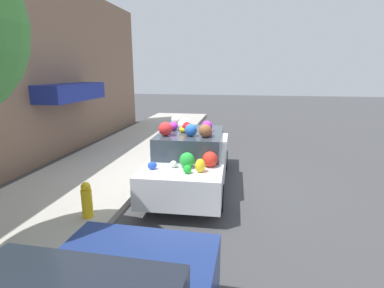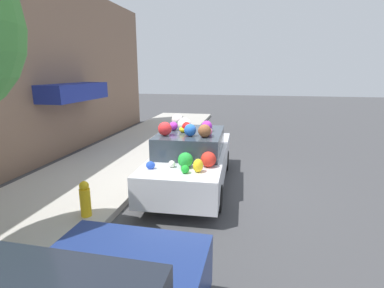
{
  "view_description": "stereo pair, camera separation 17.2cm",
  "coord_description": "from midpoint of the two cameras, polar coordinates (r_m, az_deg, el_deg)",
  "views": [
    {
      "loc": [
        -7.11,
        -1.3,
        2.85
      ],
      "look_at": [
        0.0,
        -0.06,
        1.09
      ],
      "focal_mm": 28.0,
      "sensor_mm": 36.0,
      "label": 1
    },
    {
      "loc": [
        -7.08,
        -1.47,
        2.85
      ],
      "look_at": [
        0.0,
        -0.06,
        1.09
      ],
      "focal_mm": 28.0,
      "sensor_mm": 36.0,
      "label": 2
    }
  ],
  "objects": [
    {
      "name": "fire_hydrant",
      "position": [
        6.08,
        -20.19,
        -9.98
      ],
      "size": [
        0.2,
        0.2,
        0.7
      ],
      "color": "gold",
      "rests_on": "sidewalk_curb"
    },
    {
      "name": "building_facade",
      "position": [
        9.56,
        -32.11,
        11.85
      ],
      "size": [
        18.0,
        1.2,
        5.82
      ],
      "color": "#846651",
      "rests_on": "ground"
    },
    {
      "name": "ground_plane",
      "position": [
        7.77,
        -1.05,
        -7.8
      ],
      "size": [
        60.0,
        60.0,
        0.0
      ],
      "primitive_type": "plane",
      "color": "#424244"
    },
    {
      "name": "art_car",
      "position": [
        7.49,
        -0.7,
        -2.46
      ],
      "size": [
        4.44,
        1.81,
        1.76
      ],
      "rotation": [
        0.0,
        0.0,
        0.03
      ],
      "color": "silver",
      "rests_on": "ground"
    },
    {
      "name": "sidewalk_curb",
      "position": [
        8.65,
        -19.0,
        -5.79
      ],
      "size": [
        24.0,
        3.2,
        0.15
      ],
      "color": "#B2ADA3",
      "rests_on": "ground"
    }
  ]
}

